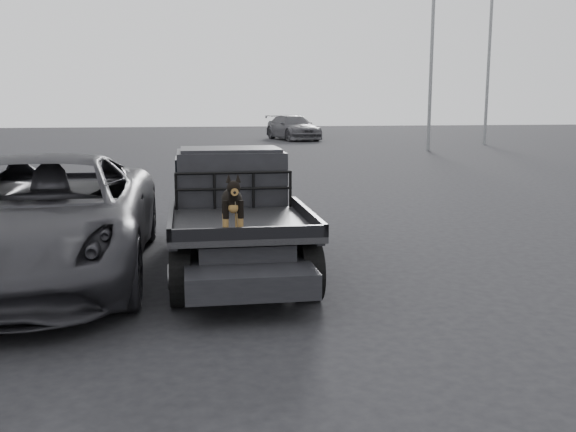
{
  "coord_description": "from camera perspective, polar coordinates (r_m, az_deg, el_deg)",
  "views": [
    {
      "loc": [
        -1.2,
        -8.16,
        2.54
      ],
      "look_at": [
        0.0,
        -0.63,
        1.18
      ],
      "focal_mm": 40.0,
      "sensor_mm": 36.0,
      "label": 1
    }
  ],
  "objects": [
    {
      "name": "dog",
      "position": [
        7.95,
        -4.99,
        1.01
      ],
      "size": [
        0.32,
        0.6,
        0.74
      ],
      "primitive_type": null,
      "color": "black",
      "rests_on": "flatbed_ute"
    },
    {
      "name": "floodlight_mid",
      "position": [
        35.17,
        12.77,
        16.97
      ],
      "size": [
        1.08,
        0.28,
        12.6
      ],
      "color": "slate",
      "rests_on": "ground"
    },
    {
      "name": "distant_car_b",
      "position": [
        43.92,
        0.44,
        7.87
      ],
      "size": [
        3.55,
        6.1,
        1.66
      ],
      "primitive_type": "imported",
      "rotation": [
        0.0,
        0.0,
        0.23
      ],
      "color": "#48474C",
      "rests_on": "ground"
    },
    {
      "name": "ground",
      "position": [
        8.63,
        -0.68,
        -7.02
      ],
      "size": [
        120.0,
        120.0,
        0.0
      ],
      "primitive_type": "plane",
      "color": "black",
      "rests_on": "ground"
    },
    {
      "name": "flatbed_ute",
      "position": [
        9.85,
        -4.67,
        -2.13
      ],
      "size": [
        2.0,
        5.4,
        0.92
      ],
      "primitive_type": null,
      "color": "black",
      "rests_on": "ground"
    },
    {
      "name": "parked_suv",
      "position": [
        9.96,
        -20.85,
        -0.11
      ],
      "size": [
        2.96,
        6.39,
        1.78
      ],
      "primitive_type": "imported",
      "rotation": [
        0.0,
        0.0,
        0.0
      ],
      "color": "#2C2C30",
      "rests_on": "ground"
    },
    {
      "name": "headache_rack",
      "position": [
        9.92,
        -4.82,
        2.27
      ],
      "size": [
        1.8,
        0.08,
        0.55
      ],
      "primitive_type": null,
      "color": "black",
      "rests_on": "flatbed_ute"
    },
    {
      "name": "ute_cab",
      "position": [
        10.64,
        -5.14,
        3.69
      ],
      "size": [
        1.72,
        1.3,
        0.88
      ],
      "primitive_type": null,
      "color": "black",
      "rests_on": "flatbed_ute"
    }
  ]
}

